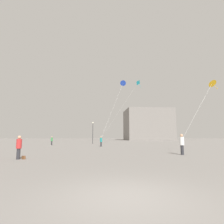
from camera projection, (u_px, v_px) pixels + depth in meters
ground_plane at (125, 197)px, 4.95m from camera, size 300.00×300.00×0.00m
person_in_red at (19, 146)px, 13.16m from camera, size 0.37×0.37×1.71m
person_in_teal at (101, 141)px, 29.56m from camera, size 0.36×0.36×1.64m
person_in_green at (52, 140)px, 34.42m from camera, size 0.36×0.36×1.65m
person_in_white at (182, 143)px, 16.37m from camera, size 0.41×0.41×1.87m
kite_cobalt_diamond at (123, 83)px, 39.10m from camera, size 4.95×8.41×12.41m
kite_amber_diamond at (212, 84)px, 18.28m from camera, size 4.35×1.53×6.03m
kite_cyan_delta at (137, 85)px, 27.10m from camera, size 6.11×4.34×8.58m
building_left_hall at (147, 125)px, 82.15m from camera, size 20.93×17.64×13.70m
lamppost_east at (93, 129)px, 41.61m from camera, size 0.36×0.36×4.96m
handbag_beside_flyer at (24, 157)px, 13.16m from camera, size 0.34×0.31×0.24m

